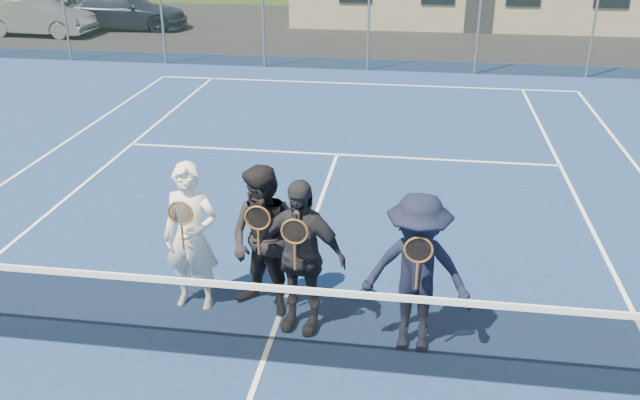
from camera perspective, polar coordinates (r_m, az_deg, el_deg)
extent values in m
plane|color=#294117|center=(26.10, 5.20, 13.99)|extent=(220.00, 220.00, 0.00)
cube|color=navy|center=(7.36, -4.80, -13.46)|extent=(30.00, 30.00, 0.02)
cube|color=black|center=(26.62, -3.70, 14.24)|extent=(40.00, 12.00, 0.01)
imported|color=gray|center=(26.94, -22.64, 14.04)|extent=(4.03, 1.59, 1.31)
imported|color=#1A1F34|center=(27.32, -16.06, 15.05)|extent=(4.72, 2.23, 1.33)
cube|color=white|center=(18.17, 3.59, 9.74)|extent=(10.97, 0.06, 0.01)
cube|color=white|center=(12.95, 1.45, 3.86)|extent=(8.23, 0.06, 0.01)
cube|color=white|center=(7.35, -4.80, -13.37)|extent=(0.06, 12.80, 0.01)
cube|color=black|center=(7.08, -4.93, -10.44)|extent=(11.60, 0.02, 0.88)
cube|color=white|center=(6.84, -5.06, -7.32)|extent=(11.60, 0.03, 0.07)
cylinder|color=slate|center=(22.03, -20.76, 14.72)|extent=(0.07, 0.07, 3.00)
cylinder|color=slate|center=(20.78, -13.21, 15.12)|extent=(0.07, 0.07, 3.00)
cylinder|color=slate|center=(19.90, -4.82, 15.28)|extent=(0.07, 0.07, 3.00)
cylinder|color=slate|center=(19.46, 4.13, 15.10)|extent=(0.07, 0.07, 3.00)
cylinder|color=slate|center=(19.47, 13.26, 14.56)|extent=(0.07, 0.07, 3.00)
cylinder|color=slate|center=(19.93, 22.11, 13.69)|extent=(0.07, 0.07, 3.00)
cube|color=black|center=(19.46, 4.13, 15.10)|extent=(30.00, 0.03, 3.00)
cube|color=#2D2D33|center=(25.97, 13.30, 15.66)|extent=(1.00, 0.06, 2.00)
imported|color=white|center=(7.93, -10.79, -3.10)|extent=(0.67, 0.46, 1.80)
torus|color=brown|center=(7.52, -11.68, -1.10)|extent=(0.29, 0.02, 0.29)
cylinder|color=black|center=(7.52, -11.68, -1.10)|extent=(0.25, 0.00, 0.25)
cylinder|color=brown|center=(7.64, -11.51, -3.00)|extent=(0.03, 0.03, 0.32)
imported|color=black|center=(7.71, -4.70, -3.56)|extent=(1.08, 0.98, 1.80)
torus|color=brown|center=(7.28, -5.27, -1.53)|extent=(0.29, 0.02, 0.29)
cylinder|color=black|center=(7.28, -5.27, -1.53)|extent=(0.25, 0.00, 0.25)
cylinder|color=brown|center=(7.41, -5.19, -3.48)|extent=(0.03, 0.03, 0.32)
imported|color=#222227|center=(7.40, -1.73, -4.73)|extent=(1.12, 0.64, 1.80)
torus|color=brown|center=(6.97, -2.16, -2.68)|extent=(0.29, 0.02, 0.29)
cylinder|color=black|center=(6.97, -2.16, -2.68)|extent=(0.25, 0.00, 0.25)
cylinder|color=brown|center=(7.10, -2.12, -4.70)|extent=(0.03, 0.03, 0.32)
imported|color=black|center=(7.12, 8.12, -6.22)|extent=(1.20, 0.74, 1.80)
torus|color=brown|center=(6.68, 8.30, -4.19)|extent=(0.29, 0.02, 0.29)
cylinder|color=black|center=(6.68, 8.30, -4.19)|extent=(0.25, 0.00, 0.25)
cylinder|color=brown|center=(6.81, 8.16, -6.26)|extent=(0.03, 0.03, 0.32)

